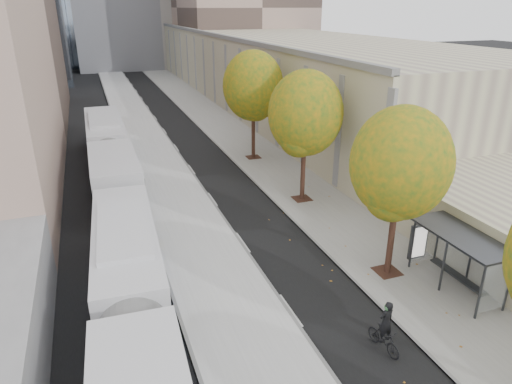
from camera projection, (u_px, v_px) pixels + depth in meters
name	position (u px, v px, depth m)	size (l,w,h in m)	color
bus_platform	(151.00, 153.00, 37.47)	(4.25, 150.00, 0.15)	#B9B9B9
sidewalk	(244.00, 144.00, 40.03)	(4.75, 150.00, 0.08)	gray
building_tan	(254.00, 59.00, 67.35)	(18.00, 92.00, 8.00)	gray
bus_shelter	(465.00, 243.00, 18.81)	(1.90, 4.40, 2.53)	#383A3F
tree_c	(401.00, 164.00, 18.76)	(4.20, 4.20, 7.28)	black
tree_d	(305.00, 113.00, 26.50)	(4.40, 4.40, 7.60)	black
tree_e	(253.00, 86.00, 34.25)	(4.60, 4.60, 7.92)	black
bus_near	(132.00, 311.00, 15.62)	(3.33, 17.38, 2.88)	silver
bus_far	(109.00, 152.00, 32.27)	(2.79, 18.69, 3.11)	silver
cyclist	(385.00, 333.00, 15.83)	(0.64, 1.62, 2.01)	black
distant_car	(99.00, 129.00, 42.64)	(1.43, 3.56, 1.21)	#BDBDBD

